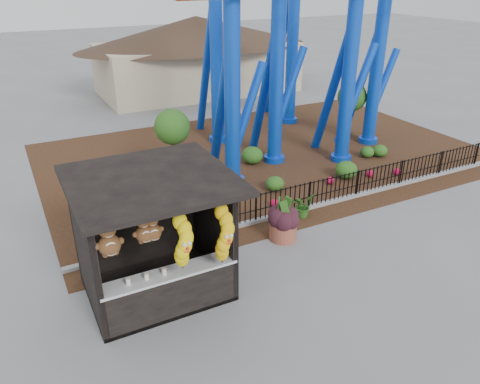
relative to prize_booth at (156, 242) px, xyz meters
name	(u,v)px	position (x,y,z in m)	size (l,w,h in m)	color
ground	(286,281)	(3.00, -0.92, -1.52)	(120.00, 120.00, 0.00)	slate
mulch_bed	(264,155)	(7.00, 7.08, -1.51)	(18.00, 12.00, 0.02)	#331E11
curb	(338,200)	(7.00, 2.08, -1.46)	(18.00, 0.18, 0.12)	gray
prize_booth	(156,242)	(0.00, 0.00, 0.00)	(3.50, 3.40, 3.12)	black
picket_fence	(360,183)	(7.90, 2.08, -1.02)	(12.20, 0.06, 1.00)	black
terracotta_planter	(283,230)	(4.04, 0.89, -1.22)	(0.80, 0.80, 0.59)	brown
planter_foliage	(284,211)	(4.04, 0.89, -0.61)	(0.70, 0.70, 0.64)	black
potted_plant	(303,205)	(5.33, 1.78, -1.14)	(0.69, 0.60, 0.77)	#244C16
landscaping	(313,163)	(7.84, 4.74, -1.21)	(6.81, 4.32, 0.69)	#255017
pavilion	(196,42)	(9.00, 19.08, 1.54)	(15.00, 15.00, 4.80)	#BFAD8C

